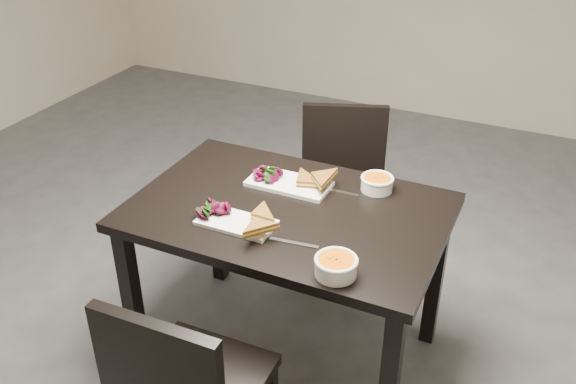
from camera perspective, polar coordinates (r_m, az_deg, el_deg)
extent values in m
plane|color=#47474C|center=(3.30, -4.94, -7.48)|extent=(5.00, 5.00, 0.00)
cube|color=black|center=(2.42, 0.00, -1.84)|extent=(1.20, 0.80, 0.04)
cube|color=black|center=(2.65, -14.02, -9.60)|extent=(0.06, 0.06, 0.71)
cube|color=black|center=(3.09, -6.45, -2.41)|extent=(0.06, 0.06, 0.71)
cube|color=black|center=(2.77, 13.31, -7.46)|extent=(0.06, 0.06, 0.71)
cube|color=black|center=(2.18, -8.21, -16.82)|extent=(0.43, 0.43, 0.04)
cube|color=black|center=(2.52, -9.31, -16.27)|extent=(0.04, 0.04, 0.41)
cube|color=black|center=(1.92, -11.72, -16.02)|extent=(0.42, 0.05, 0.40)
cube|color=black|center=(3.09, 4.93, -0.67)|extent=(0.54, 0.54, 0.04)
cube|color=black|center=(3.07, 1.33, -5.86)|extent=(0.05, 0.05, 0.41)
cube|color=black|center=(3.07, 8.08, -6.15)|extent=(0.05, 0.05, 0.41)
cube|color=black|center=(3.36, 1.74, -2.25)|extent=(0.05, 0.05, 0.41)
cube|color=black|center=(3.37, 7.86, -2.51)|extent=(0.05, 0.05, 0.41)
cube|color=black|center=(3.15, 5.15, 4.53)|extent=(0.41, 0.18, 0.40)
cube|color=white|center=(2.31, -4.73, -2.79)|extent=(0.29, 0.14, 0.01)
cylinder|color=white|center=(2.06, 4.39, -6.89)|extent=(0.14, 0.14, 0.05)
cylinder|color=orange|center=(2.04, 4.42, -6.35)|extent=(0.12, 0.12, 0.02)
torus|color=white|center=(2.04, 4.42, -6.20)|extent=(0.14, 0.14, 0.01)
cube|color=silver|center=(2.21, 0.55, -4.66)|extent=(0.18, 0.04, 0.00)
cube|color=white|center=(2.55, 0.10, 0.78)|extent=(0.34, 0.17, 0.02)
cylinder|color=white|center=(2.54, 8.11, 0.69)|extent=(0.13, 0.13, 0.05)
cylinder|color=orange|center=(2.53, 8.14, 1.12)|extent=(0.11, 0.11, 0.02)
torus|color=white|center=(2.52, 8.15, 1.26)|extent=(0.13, 0.13, 0.01)
cube|color=silver|center=(2.52, 4.50, 0.07)|extent=(0.18, 0.02, 0.00)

